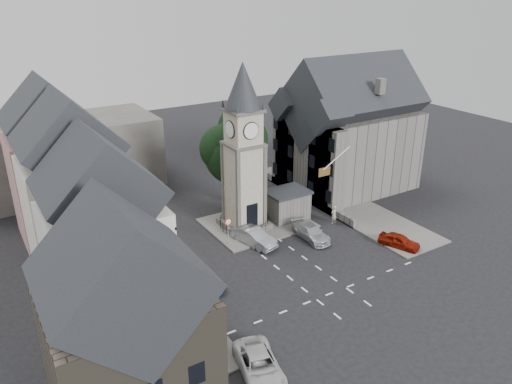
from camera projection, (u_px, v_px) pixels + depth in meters
ground at (291, 262)px, 43.56m from camera, size 120.00×120.00×0.00m
pavement_west at (129, 271)px, 42.18m from camera, size 6.00×30.00×0.14m
pavement_east at (337, 201)px, 55.61m from camera, size 6.00×26.00×0.14m
central_island at (257, 223)px, 50.52m from camera, size 10.00×8.00×0.16m
road_markings at (331, 293)px, 39.25m from camera, size 20.00×8.00×0.01m
clock_tower at (244, 150)px, 46.66m from camera, size 4.86×4.86×16.25m
stone_shelter at (287, 204)px, 51.16m from camera, size 4.30×3.30×3.08m
town_tree at (236, 144)px, 52.00m from camera, size 7.20×7.20×10.80m
warning_sign_post at (228, 227)px, 45.48m from camera, size 0.70×0.19×2.85m
terrace_pink at (55, 170)px, 46.03m from camera, size 8.10×7.60×12.80m
terrace_cream at (76, 200)px, 39.76m from camera, size 8.10×7.60×12.80m
terrace_tudor at (106, 246)px, 33.64m from camera, size 8.10×7.60×12.00m
building_sw_stone at (129, 338)px, 26.19m from camera, size 8.60×7.60×10.40m
backdrop_west at (69, 155)px, 58.13m from camera, size 20.00×10.00×8.00m
east_building at (347, 136)px, 57.30m from camera, size 14.40×11.40×12.60m
east_boundary_wall at (306, 197)px, 55.68m from camera, size 0.40×16.00×0.90m
flagpole at (336, 158)px, 47.85m from camera, size 3.68×0.10×2.74m
car_west_blue at (201, 284)px, 39.30m from camera, size 4.10×3.66×1.34m
car_west_silver at (184, 284)px, 39.26m from camera, size 4.43×3.10×1.38m
car_west_grey at (147, 270)px, 41.05m from camera, size 5.55×2.95×1.49m
car_island_silver at (254, 237)px, 46.30m from camera, size 2.74×4.96×1.55m
car_island_east at (311, 232)px, 47.35m from camera, size 2.04×4.74×1.36m
car_east_red at (399, 241)px, 45.84m from camera, size 2.84×4.08×1.29m
van_sw_white at (259, 366)px, 30.84m from camera, size 3.61×5.62×1.44m
pedestrian at (334, 215)px, 50.26m from camera, size 0.74×0.52×1.92m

